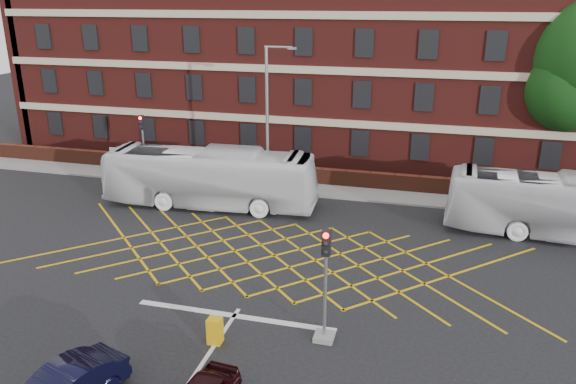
% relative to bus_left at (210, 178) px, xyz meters
% --- Properties ---
extents(ground, '(120.00, 120.00, 0.00)m').
position_rel_bus_left_xyz_m(ground, '(5.51, -7.53, -1.72)').
color(ground, black).
rests_on(ground, ground).
extents(victorian_building, '(51.00, 12.17, 20.40)m').
position_rel_bus_left_xyz_m(victorian_building, '(5.75, 14.47, 6.11)').
color(victorian_building, '#5A1A17').
rests_on(victorian_building, ground).
extents(boundary_wall, '(56.00, 0.50, 1.10)m').
position_rel_bus_left_xyz_m(boundary_wall, '(5.51, 5.47, -1.17)').
color(boundary_wall, '#522216').
rests_on(boundary_wall, ground).
extents(far_pavement, '(60.00, 3.00, 0.12)m').
position_rel_bus_left_xyz_m(far_pavement, '(5.51, 4.47, -1.66)').
color(far_pavement, slate).
rests_on(far_pavement, ground).
extents(box_junction_hatching, '(8.22, 8.22, 0.02)m').
position_rel_bus_left_xyz_m(box_junction_hatching, '(5.51, -5.53, -1.71)').
color(box_junction_hatching, '#CC990C').
rests_on(box_junction_hatching, ground).
extents(stop_line, '(8.00, 0.30, 0.02)m').
position_rel_bus_left_xyz_m(stop_line, '(5.51, -11.03, -1.71)').
color(stop_line, silver).
rests_on(stop_line, ground).
extents(bus_left, '(12.51, 3.65, 3.44)m').
position_rel_bus_left_xyz_m(bus_left, '(0.00, 0.00, 0.00)').
color(bus_left, white).
rests_on(bus_left, ground).
extents(bus_right, '(11.88, 3.28, 3.28)m').
position_rel_bus_left_xyz_m(bus_right, '(19.13, 0.42, -0.08)').
color(bus_right, silver).
rests_on(bus_right, ground).
extents(traffic_light_near, '(0.70, 0.70, 4.27)m').
position_rel_bus_left_xyz_m(traffic_light_near, '(9.17, -11.66, 0.04)').
color(traffic_light_near, slate).
rests_on(traffic_light_near, ground).
extents(traffic_light_far, '(0.70, 0.70, 4.27)m').
position_rel_bus_left_xyz_m(traffic_light_far, '(-6.32, 3.85, 0.04)').
color(traffic_light_far, slate).
rests_on(traffic_light_far, ground).
extents(street_lamp, '(2.25, 1.00, 9.04)m').
position_rel_bus_left_xyz_m(street_lamp, '(2.91, 2.17, 1.40)').
color(street_lamp, slate).
rests_on(street_lamp, ground).
extents(direction_signs, '(1.10, 0.16, 2.20)m').
position_rel_bus_left_xyz_m(direction_signs, '(-8.00, 3.29, -0.34)').
color(direction_signs, gray).
rests_on(direction_signs, ground).
extents(utility_cabinet, '(0.48, 0.45, 0.98)m').
position_rel_bus_left_xyz_m(utility_cabinet, '(5.47, -12.86, -1.23)').
color(utility_cabinet, '#D59A0C').
rests_on(utility_cabinet, ground).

